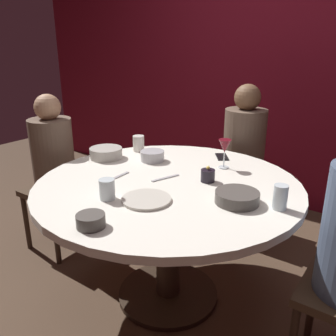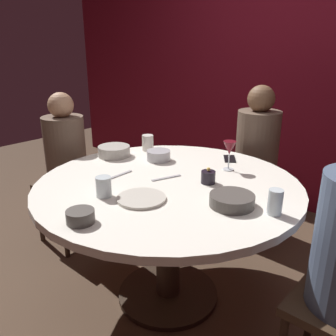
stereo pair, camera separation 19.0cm
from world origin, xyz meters
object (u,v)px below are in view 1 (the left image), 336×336
object	(u,v)px
dinner_plate	(146,199)
bowl_small_white	(237,197)
cup_by_right_diner	(139,143)
cup_by_left_diner	(280,197)
seated_diner_back	(244,145)
dining_table	(168,205)
wine_glass	(225,147)
cell_phone	(222,157)
bowl_sauce_side	(106,153)
seated_diner_left	(53,157)
candle_holder	(208,175)
cup_near_candle	(107,189)
bowl_serving_large	(152,156)
bowl_salad_center	(91,221)

from	to	relation	value
dinner_plate	bowl_small_white	xyz separation A→B (m)	(0.36, 0.23, 0.02)
cup_by_right_diner	cup_by_left_diner	bearing A→B (deg)	-16.57
seated_diner_back	bowl_small_white	xyz separation A→B (m)	(0.42, -1.03, 0.05)
dining_table	wine_glass	size ratio (longest dim) A/B	8.16
seated_diner_back	wine_glass	distance (m)	0.65
cell_phone	cup_by_right_diner	size ratio (longest dim) A/B	1.30
bowl_small_white	bowl_sauce_side	distance (m)	1.00
wine_glass	seated_diner_back	bearing A→B (deg)	102.83
seated_diner_left	candle_holder	distance (m)	1.17
dinner_plate	bowl_small_white	size ratio (longest dim) A/B	1.14
dining_table	cup_near_candle	xyz separation A→B (m)	(-0.11, -0.35, 0.19)
dinner_plate	cup_by_right_diner	world-z (taller)	cup_by_right_diner
seated_diner_left	bowl_small_white	size ratio (longest dim) A/B	5.46
dining_table	cup_by_left_diner	size ratio (longest dim) A/B	12.41
seated_diner_left	bowl_sauce_side	world-z (taller)	seated_diner_left
bowl_small_white	candle_holder	bearing A→B (deg)	147.33
candle_holder	wine_glass	bearing A→B (deg)	97.04
bowl_serving_large	bowl_salad_center	bearing A→B (deg)	-68.77
seated_diner_back	cup_by_left_diner	size ratio (longest dim) A/B	10.20
seated_diner_left	cell_phone	size ratio (longest dim) A/B	8.16
dining_table	seated_diner_left	size ratio (longest dim) A/B	1.26
wine_glass	bowl_sauce_side	world-z (taller)	wine_glass
seated_diner_back	cup_by_left_diner	xyz separation A→B (m)	(0.60, -0.98, 0.08)
seated_diner_back	cup_near_candle	xyz separation A→B (m)	(-0.11, -1.35, 0.07)
cup_by_right_diner	dining_table	bearing A→B (deg)	-35.22
cell_phone	cup_near_candle	world-z (taller)	cup_near_candle
seated_diner_back	wine_glass	world-z (taller)	seated_diner_back
candle_holder	dinner_plate	bearing A→B (deg)	-106.51
cell_phone	dining_table	bearing A→B (deg)	-130.41
dinner_plate	cell_phone	size ratio (longest dim) A/B	1.71
dining_table	cup_near_candle	world-z (taller)	cup_near_candle
dining_table	bowl_sauce_side	world-z (taller)	bowl_sauce_side
wine_glass	cup_by_left_diner	xyz separation A→B (m)	(0.46, -0.36, -0.07)
seated_diner_back	bowl_salad_center	xyz separation A→B (m)	(0.03, -1.59, 0.05)
cell_phone	cup_near_candle	distance (m)	0.92
bowl_salad_center	bowl_small_white	bearing A→B (deg)	55.16
dinner_plate	wine_glass	bearing A→B (deg)	82.46
seated_diner_left	wine_glass	size ratio (longest dim) A/B	6.49
bowl_small_white	cup_by_left_diner	distance (m)	0.19
cup_near_candle	cup_by_right_diner	distance (m)	0.81
seated_diner_back	dinner_plate	distance (m)	1.26
wine_glass	bowl_small_white	world-z (taller)	wine_glass
cell_phone	bowl_sauce_side	bearing A→B (deg)	179.84
seated_diner_back	bowl_salad_center	bearing A→B (deg)	1.04
candle_holder	wine_glass	distance (m)	0.27
bowl_sauce_side	cup_by_right_diner	world-z (taller)	cup_by_right_diner
bowl_sauce_side	wine_glass	bearing A→B (deg)	20.86
bowl_salad_center	bowl_sauce_side	xyz separation A→B (m)	(-0.60, 0.70, 0.01)
seated_diner_left	dinner_plate	distance (m)	1.08
candle_holder	bowl_sauce_side	world-z (taller)	candle_holder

